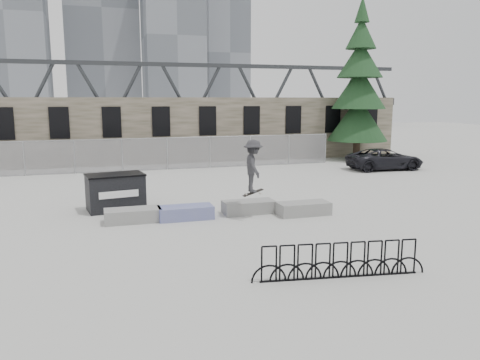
# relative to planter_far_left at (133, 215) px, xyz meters

# --- Properties ---
(ground) EXTENTS (120.00, 120.00, 0.00)m
(ground) POSITION_rel_planter_far_left_xyz_m (3.04, -0.08, -0.26)
(ground) COLOR #AAAAA5
(ground) RESTS_ON ground
(stone_wall) EXTENTS (36.00, 2.58, 4.50)m
(stone_wall) POSITION_rel_planter_far_left_xyz_m (3.04, 16.16, 1.99)
(stone_wall) COLOR brown
(stone_wall) RESTS_ON ground
(chainlink_fence) EXTENTS (22.06, 0.06, 2.02)m
(chainlink_fence) POSITION_rel_planter_far_left_xyz_m (3.04, 12.42, 0.77)
(chainlink_fence) COLOR gray
(chainlink_fence) RESTS_ON ground
(planter_far_left) EXTENTS (2.00, 0.90, 0.49)m
(planter_far_left) POSITION_rel_planter_far_left_xyz_m (0.00, 0.00, 0.00)
(planter_far_left) COLOR gray
(planter_far_left) RESTS_ON ground
(planter_center_left) EXTENTS (2.00, 0.90, 0.49)m
(planter_center_left) POSITION_rel_planter_far_left_xyz_m (1.90, -0.13, 0.00)
(planter_center_left) COLOR #353FA0
(planter_center_left) RESTS_ON ground
(planter_center_right) EXTENTS (2.00, 0.90, 0.49)m
(planter_center_right) POSITION_rel_planter_far_left_xyz_m (4.41, 0.06, 0.00)
(planter_center_right) COLOR gray
(planter_center_right) RESTS_ON ground
(planter_offset) EXTENTS (2.00, 0.90, 0.49)m
(planter_offset) POSITION_rel_planter_far_left_xyz_m (6.34, -0.82, 0.00)
(planter_offset) COLOR gray
(planter_offset) RESTS_ON ground
(dumpster) EXTENTS (2.40, 1.68, 1.46)m
(dumpster) POSITION_rel_planter_far_left_xyz_m (-0.50, 2.10, 0.47)
(dumpster) COLOR black
(dumpster) RESTS_ON ground
(bike_rack) EXTENTS (4.45, 0.67, 0.90)m
(bike_rack) POSITION_rel_planter_far_left_xyz_m (4.51, -6.98, 0.17)
(bike_rack) COLOR black
(bike_rack) RESTS_ON ground
(spruce_tree) EXTENTS (4.32, 4.32, 11.50)m
(spruce_tree) POSITION_rel_planter_far_left_xyz_m (17.07, 13.40, 4.73)
(spruce_tree) COLOR #38281E
(spruce_tree) RESTS_ON ground
(skyline_towers) EXTENTS (58.00, 28.00, 48.00)m
(skyline_towers) POSITION_rel_planter_far_left_xyz_m (2.04, 93.74, 20.53)
(skyline_towers) COLOR slate
(skyline_towers) RESTS_ON ground
(truss_bridge) EXTENTS (70.00, 3.00, 9.80)m
(truss_bridge) POSITION_rel_planter_far_left_xyz_m (13.04, 54.92, 3.87)
(truss_bridge) COLOR #2D3033
(truss_bridge) RESTS_ON ground
(suv) EXTENTS (4.89, 2.48, 1.33)m
(suv) POSITION_rel_planter_far_left_xyz_m (16.16, 8.46, 0.40)
(suv) COLOR black
(suv) RESTS_ON ground
(skateboarder) EXTENTS (0.83, 1.30, 2.07)m
(skateboarder) POSITION_rel_planter_far_left_xyz_m (4.30, -0.81, 1.71)
(skateboarder) COLOR #2F2E31
(skateboarder) RESTS_ON ground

